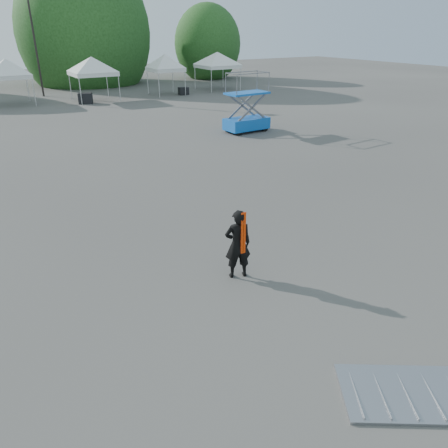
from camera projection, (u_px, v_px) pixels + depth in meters
ground at (172, 264)px, 11.08m from camera, size 120.00×120.00×0.00m
light_pole_east at (32, 26)px, 35.06m from camera, size 0.60×0.25×9.80m
tree_mid_e at (84, 33)px, 43.62m from camera, size 5.12×5.12×7.79m
tree_far_e at (208, 44)px, 48.75m from camera, size 3.84×3.84×5.84m
tent_e at (6, 62)px, 32.01m from camera, size 4.18×4.18×3.88m
tent_f at (91, 60)px, 33.93m from camera, size 4.59×4.59×3.88m
tent_g at (165, 57)px, 36.98m from camera, size 3.73×3.73×3.88m
tent_h at (217, 55)px, 40.01m from camera, size 4.68×4.68×3.88m
man at (238, 244)px, 10.19m from camera, size 0.72×0.58×1.72m
scissor_lift at (247, 103)px, 24.20m from camera, size 2.55×1.38×3.22m
barrier_mid at (419, 393)px, 7.12m from camera, size 2.78×2.42×0.08m
crate_mid at (86, 98)px, 33.65m from camera, size 1.24×1.11×0.79m
crate_east at (184, 91)px, 38.01m from camera, size 0.85×0.69×0.63m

